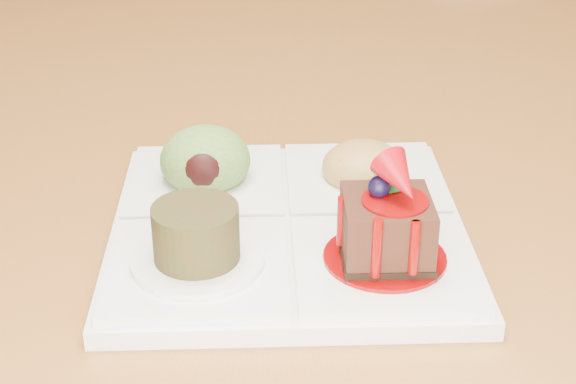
{
  "coord_description": "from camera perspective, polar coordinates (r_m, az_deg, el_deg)",
  "views": [
    {
      "loc": [
        -0.14,
        -1.07,
        1.05
      ],
      "look_at": [
        -0.13,
        -0.57,
        0.79
      ],
      "focal_mm": 55.0,
      "sensor_mm": 36.0,
      "label": 1
    }
  ],
  "objects": [
    {
      "name": "sampler_plate",
      "position": [
        0.57,
        -0.16,
        -1.32
      ],
      "size": [
        0.23,
        0.23,
        0.09
      ],
      "rotation": [
        0.0,
        0.0,
        0.01
      ],
      "color": "silver",
      "rests_on": "dining_table"
    },
    {
      "name": "dining_table",
      "position": [
        1.14,
        5.84,
        9.03
      ],
      "size": [
        1.0,
        1.8,
        0.75
      ],
      "color": "#935D26",
      "rests_on": "ground"
    }
  ]
}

